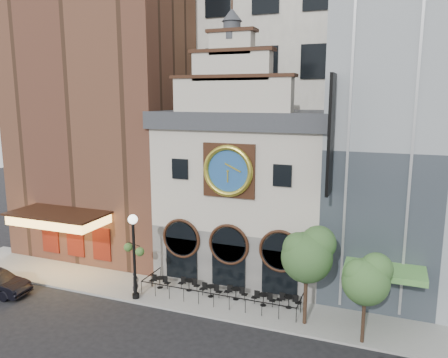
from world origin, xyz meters
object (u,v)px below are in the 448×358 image
bistro_3 (236,293)px  tree_left (308,253)px  bistro_5 (289,301)px  tree_right (367,278)px  bistro_0 (160,282)px  lamppost (134,247)px  bistro_4 (263,299)px  bistro_1 (189,284)px  pedestrian (135,283)px  bistro_2 (211,290)px

bistro_3 → tree_left: 6.39m
bistro_5 → tree_left: size_ratio=0.27×
bistro_5 → tree_right: 6.16m
bistro_0 → bistro_5: 9.09m
bistro_0 → lamppost: (-0.72, -1.97, 3.09)m
bistro_3 → bistro_4: size_ratio=1.00×
bistro_1 → bistro_4: size_ratio=1.00×
bistro_1 → bistro_3: (3.47, -0.10, 0.00)m
bistro_3 → tree_right: tree_right is taller
tree_right → bistro_0: bearing=171.7°
pedestrian → tree_right: bearing=-81.9°
bistro_2 → bistro_3: 1.72m
tree_right → bistro_2: bearing=168.4°
tree_left → tree_right: bearing=-14.9°
bistro_2 → bistro_3: (1.71, 0.23, 0.00)m
bistro_0 → bistro_2: same height
pedestrian → tree_left: size_ratio=0.26×
bistro_0 → bistro_1: (2.09, 0.36, 0.00)m
bistro_0 → bistro_4: (7.49, 0.08, 0.00)m
bistro_2 → tree_left: bearing=-10.0°
bistro_0 → tree_right: (13.75, -2.02, 3.24)m
bistro_3 → bistro_5: (3.52, 0.12, 0.00)m
bistro_0 → bistro_5: same height
bistro_1 → bistro_5: 7.00m
bistro_5 → pedestrian: size_ratio=1.03×
lamppost → bistro_3: bearing=40.6°
tree_right → bistro_3: bearing=164.5°
bistro_4 → tree_left: 5.03m
tree_right → bistro_1: bearing=168.5°
bistro_4 → bistro_5: bearing=10.2°
bistro_2 → bistro_5: bearing=3.8°
pedestrian → bistro_3: bearing=-65.3°
pedestrian → lamppost: size_ratio=0.27×
bistro_1 → pedestrian: bearing=-150.5°
bistro_0 → tree_right: bearing=-8.3°
tree_right → lamppost: bearing=179.8°
bistro_2 → pedestrian: size_ratio=1.03×
lamppost → tree_left: 11.22m
bistro_2 → lamppost: lamppost is taller
bistro_5 → pedestrian: (-10.15, -1.80, 0.31)m
bistro_4 → bistro_5: size_ratio=1.00×
bistro_4 → lamppost: 9.01m
bistro_1 → bistro_5: (7.00, 0.02, 0.00)m
bistro_5 → tree_left: (1.36, -1.50, 3.88)m
bistro_5 → tree_left: bearing=-48.0°
pedestrian → bistro_5: bearing=-69.5°
bistro_5 → tree_right: bearing=-27.1°
bistro_2 → lamppost: 5.87m
bistro_2 → tree_left: tree_left is taller
bistro_2 → lamppost: bearing=-156.4°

